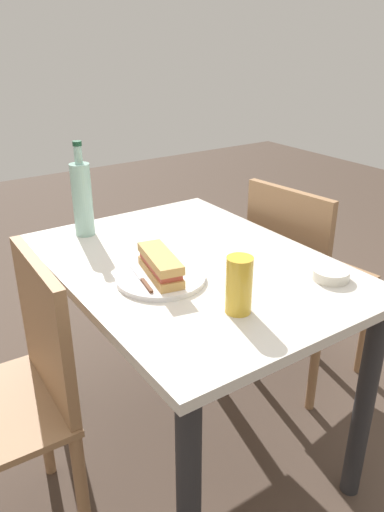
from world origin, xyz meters
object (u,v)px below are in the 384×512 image
object	(u,v)px
dining_table	(192,298)
baguette_sandwich_near	(160,265)
water_bottle	(82,198)
olive_bowl	(331,274)
chair_far	(15,394)
beer_glass	(239,285)
knife_near	(142,280)
chair_near	(299,274)
plate_near	(161,278)

from	to	relation	value
dining_table	baguette_sandwich_near	bearing A→B (deg)	110.16
water_bottle	olive_bowl	bearing A→B (deg)	-148.33
chair_far	beer_glass	xyz separation A→B (m)	(-0.31, -0.51, 0.31)
knife_near	olive_bowl	xyz separation A→B (m)	(-0.27, -0.47, -0.00)
dining_table	chair_near	xyz separation A→B (m)	(0.08, -0.58, -0.11)
baguette_sandwich_near	water_bottle	world-z (taller)	water_bottle
chair_near	baguette_sandwich_near	bearing A→B (deg)	100.77
plate_near	dining_table	bearing A→B (deg)	-69.84
beer_glass	plate_near	bearing A→B (deg)	16.04
plate_near	baguette_sandwich_near	size ratio (longest dim) A/B	1.17
dining_table	plate_near	distance (m)	0.20
water_bottle	olive_bowl	size ratio (longest dim) A/B	3.07
dining_table	chair_far	xyz separation A→B (m)	(-0.00, 0.58, -0.11)
baguette_sandwich_near	beer_glass	distance (m)	0.27
plate_near	baguette_sandwich_near	world-z (taller)	baguette_sandwich_near
plate_near	knife_near	bearing A→B (deg)	89.25
chair_near	baguette_sandwich_near	xyz separation A→B (m)	(-0.14, 0.72, 0.29)
chair_far	baguette_sandwich_near	world-z (taller)	chair_far
chair_near	olive_bowl	size ratio (longest dim) A/B	8.28
chair_far	plate_near	xyz separation A→B (m)	(-0.05, -0.44, 0.25)
water_bottle	beer_glass	world-z (taller)	water_bottle
plate_near	knife_near	distance (m)	0.06
chair_near	olive_bowl	xyz separation A→B (m)	(-0.40, 0.32, 0.25)
chair_far	chair_near	distance (m)	1.16
chair_far	knife_near	distance (m)	0.46
chair_near	water_bottle	world-z (taller)	water_bottle
chair_near	beer_glass	distance (m)	0.82
water_bottle	baguette_sandwich_near	bearing A→B (deg)	-175.50
knife_near	water_bottle	world-z (taller)	water_bottle
water_bottle	beer_glass	size ratio (longest dim) A/B	2.17
baguette_sandwich_near	plate_near	bearing A→B (deg)	0.00
baguette_sandwich_near	water_bottle	distance (m)	0.46
plate_near	beer_glass	xyz separation A→B (m)	(-0.26, -0.07, 0.07)
plate_near	beer_glass	world-z (taller)	beer_glass
knife_near	dining_table	bearing A→B (deg)	-75.59
dining_table	knife_near	size ratio (longest dim) A/B	5.83
plate_near	water_bottle	bearing A→B (deg)	4.50
knife_near	beer_glass	world-z (taller)	beer_glass
chair_near	beer_glass	xyz separation A→B (m)	(-0.40, 0.65, 0.31)
chair_far	baguette_sandwich_near	xyz separation A→B (m)	(-0.05, -0.44, 0.29)
baguette_sandwich_near	olive_bowl	world-z (taller)	baguette_sandwich_near
dining_table	olive_bowl	xyz separation A→B (m)	(-0.32, -0.26, 0.14)
dining_table	baguette_sandwich_near	size ratio (longest dim) A/B	4.75
dining_table	chair_far	size ratio (longest dim) A/B	1.19
dining_table	beer_glass	size ratio (longest dim) A/B	6.93
chair_far	olive_bowl	world-z (taller)	chair_far
chair_far	beer_glass	distance (m)	0.67
baguette_sandwich_near	olive_bowl	xyz separation A→B (m)	(-0.27, -0.41, -0.03)
chair_far	water_bottle	size ratio (longest dim) A/B	2.70
chair_far	baguette_sandwich_near	bearing A→B (deg)	-96.59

